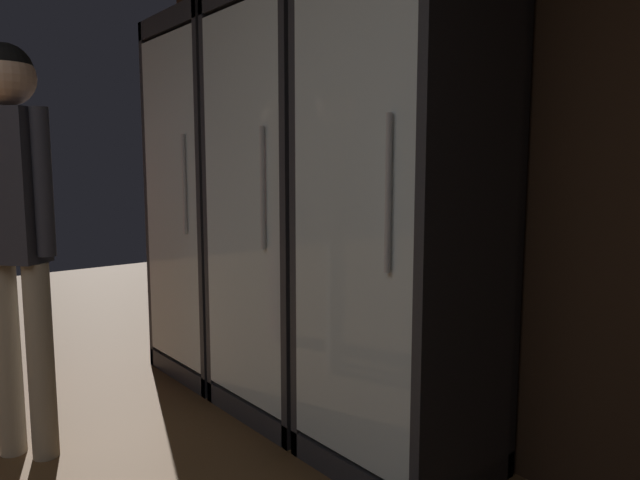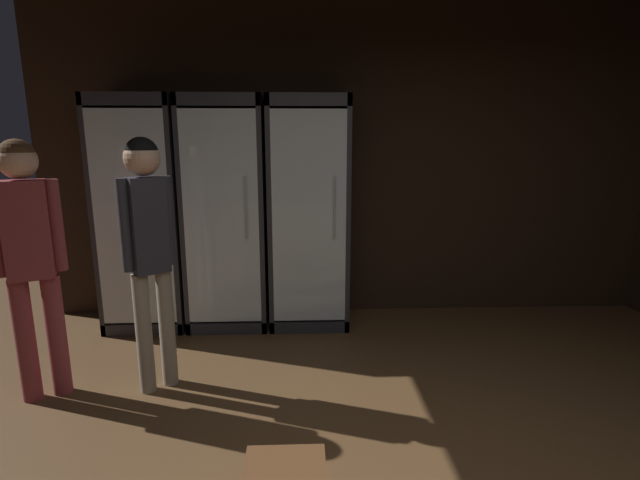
% 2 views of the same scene
% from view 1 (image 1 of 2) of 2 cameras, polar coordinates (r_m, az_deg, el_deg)
% --- Properties ---
extents(wall_back, '(6.00, 0.06, 2.80)m').
position_cam_1_polar(wall_back, '(2.14, 26.14, 12.75)').
color(wall_back, black).
rests_on(wall_back, ground).
extents(cooler_far_left, '(0.68, 0.58, 1.97)m').
position_cam_1_polar(cooler_far_left, '(3.31, -9.66, 3.64)').
color(cooler_far_left, '#2B2B30').
rests_on(cooler_far_left, ground).
extents(cooler_left, '(0.68, 0.58, 1.97)m').
position_cam_1_polar(cooler_left, '(2.73, -2.23, 2.73)').
color(cooler_left, '#2B2B30').
rests_on(cooler_left, ground).
extents(cooler_center, '(0.68, 0.58, 1.97)m').
position_cam_1_polar(cooler_center, '(2.21, 8.91, 1.88)').
color(cooler_center, '#2B2B30').
rests_on(cooler_center, ground).
extents(shopper_near, '(0.28, 0.25, 1.63)m').
position_cam_1_polar(shopper_near, '(2.53, -28.10, 3.29)').
color(shopper_near, gray).
rests_on(shopper_near, ground).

